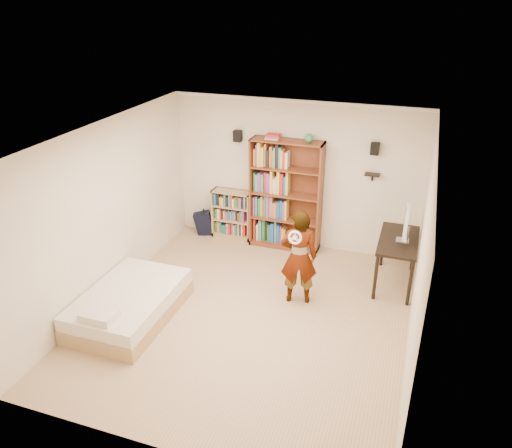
{
  "coord_description": "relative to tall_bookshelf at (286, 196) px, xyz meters",
  "views": [
    {
      "loc": [
        2.05,
        -5.7,
        4.37
      ],
      "look_at": [
        -0.09,
        0.6,
        1.22
      ],
      "focal_mm": 35.0,
      "sensor_mm": 36.0,
      "label": 1
    }
  ],
  "objects": [
    {
      "name": "ground",
      "position": [
        0.11,
        -2.31,
        -1.01
      ],
      "size": [
        4.5,
        5.0,
        0.01
      ],
      "primitive_type": "cube",
      "color": "tan",
      "rests_on": "ground"
    },
    {
      "name": "room_shell",
      "position": [
        0.11,
        -2.31,
        0.75
      ],
      "size": [
        4.52,
        5.02,
        2.71
      ],
      "color": "white",
      "rests_on": "ground"
    },
    {
      "name": "crown_molding",
      "position": [
        0.11,
        -2.31,
        1.66
      ],
      "size": [
        4.5,
        5.0,
        0.06
      ],
      "color": "white",
      "rests_on": "room_shell"
    },
    {
      "name": "speaker_left",
      "position": [
        -0.94,
        0.09,
        0.99
      ],
      "size": [
        0.14,
        0.12,
        0.2
      ],
      "primitive_type": "cube",
      "color": "black",
      "rests_on": "room_shell"
    },
    {
      "name": "speaker_right",
      "position": [
        1.46,
        0.09,
        0.99
      ],
      "size": [
        0.14,
        0.12,
        0.2
      ],
      "primitive_type": "cube",
      "color": "black",
      "rests_on": "room_shell"
    },
    {
      "name": "wall_shelf",
      "position": [
        1.46,
        0.1,
        0.54
      ],
      "size": [
        0.25,
        0.16,
        0.02
      ],
      "primitive_type": "cube",
      "color": "black",
      "rests_on": "room_shell"
    },
    {
      "name": "tall_bookshelf",
      "position": [
        0.0,
        0.0,
        0.0
      ],
      "size": [
        1.28,
        0.37,
        2.03
      ],
      "primitive_type": null,
      "color": "brown",
      "rests_on": "ground"
    },
    {
      "name": "low_bookshelf",
      "position": [
        -1.06,
        0.04,
        -0.54
      ],
      "size": [
        0.76,
        0.28,
        0.95
      ],
      "primitive_type": null,
      "color": "tan",
      "rests_on": "ground"
    },
    {
      "name": "computer_desk",
      "position": [
        2.04,
        -0.7,
        -0.61
      ],
      "size": [
        0.6,
        1.19,
        0.81
      ],
      "primitive_type": null,
      "color": "black",
      "rests_on": "ground"
    },
    {
      "name": "imac",
      "position": [
        2.1,
        -0.74,
        0.07
      ],
      "size": [
        0.13,
        0.54,
        0.53
      ],
      "primitive_type": null,
      "rotation": [
        0.0,
        0.0,
        0.05
      ],
      "color": "white",
      "rests_on": "computer_desk"
    },
    {
      "name": "daybed",
      "position": [
        -1.53,
        -2.88,
        -0.75
      ],
      "size": [
        1.18,
        1.81,
        0.54
      ],
      "primitive_type": null,
      "color": "white",
      "rests_on": "ground"
    },
    {
      "name": "person",
      "position": [
        0.68,
        -1.67,
        -0.26
      ],
      "size": [
        0.63,
        0.49,
        1.51
      ],
      "primitive_type": "imported",
      "rotation": [
        0.0,
        0.0,
        3.4
      ],
      "color": "black",
      "rests_on": "ground"
    },
    {
      "name": "wii_wheel",
      "position": [
        0.68,
        -1.95,
        0.21
      ],
      "size": [
        0.2,
        0.08,
        0.2
      ],
      "primitive_type": "torus",
      "rotation": [
        1.36,
        0.0,
        0.0
      ],
      "color": "white",
      "rests_on": "person"
    },
    {
      "name": "navy_bag",
      "position": [
        -1.63,
        -0.02,
        -0.77
      ],
      "size": [
        0.41,
        0.33,
        0.48
      ],
      "primitive_type": null,
      "rotation": [
        0.0,
        0.0,
        0.32
      ],
      "color": "black",
      "rests_on": "ground"
    }
  ]
}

